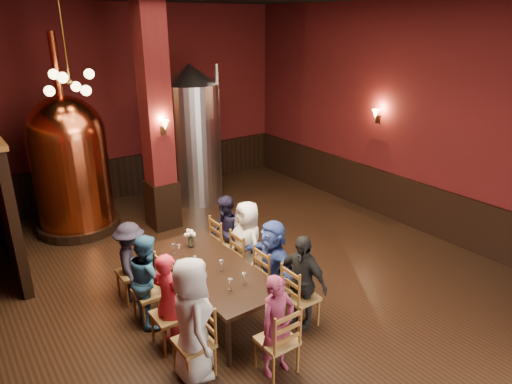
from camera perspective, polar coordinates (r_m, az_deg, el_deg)
room at (r=7.01m, az=-0.68°, el=5.30°), size 10.00×10.02×4.50m
wainscot_right at (r=10.25m, az=17.80°, el=-0.96°), size 0.08×9.90×1.00m
wainscot_back at (r=11.76m, az=-14.66°, el=2.13°), size 7.90×0.08×1.00m
column at (r=9.26m, az=-12.35°, el=8.64°), size 0.58×0.58×4.50m
pendant_cluster at (r=8.75m, az=-22.27°, el=12.57°), size 0.90×0.90×1.70m
sconce_wall at (r=10.21m, az=15.06°, el=9.22°), size 0.20×0.20×0.36m
sconce_column at (r=9.01m, az=-11.54°, el=8.03°), size 0.20×0.20×0.36m
dining_table at (r=6.79m, az=-5.50°, el=-9.71°), size 1.01×2.41×0.75m
chair_0 at (r=5.86m, az=-7.79°, el=-18.11°), size 0.46×0.46×0.92m
person_0 at (r=5.66m, az=-7.96°, el=-15.47°), size 0.70×0.88×1.59m
chair_1 at (r=6.35m, az=-10.73°, el=-14.86°), size 0.46×0.46×0.92m
person_1 at (r=6.22m, az=-10.87°, el=-13.18°), size 0.48×0.58×1.37m
chair_2 at (r=6.86m, az=-13.14°, el=-12.09°), size 0.46×0.46×0.92m
person_2 at (r=6.74m, az=-13.29°, el=-10.53°), size 0.46×0.71×1.36m
chair_3 at (r=7.40m, az=-15.20°, el=-9.67°), size 0.46×0.46×0.92m
person_3 at (r=7.31m, az=-15.33°, el=-8.43°), size 0.74×0.95×1.29m
chair_4 at (r=6.63m, az=5.60°, el=-12.82°), size 0.46×0.46×0.92m
person_4 at (r=6.50m, az=5.68°, el=-11.04°), size 0.52×0.88×1.41m
chair_5 at (r=7.07m, az=2.01°, el=-10.42°), size 0.46×0.46×0.92m
person_5 at (r=6.95m, az=2.03°, el=-8.83°), size 0.48×1.30×1.37m
chair_6 at (r=7.53m, az=-1.07°, el=-8.31°), size 0.46×0.46×0.92m
person_6 at (r=7.41m, az=-1.08°, el=-6.51°), size 0.51×0.74×1.45m
chair_7 at (r=8.03m, az=-3.78°, el=-6.40°), size 0.46×0.46×0.92m
person_7 at (r=7.94m, az=-3.82°, el=-5.11°), size 0.51×0.71×1.32m
chair_8 at (r=5.85m, az=2.64°, el=-17.98°), size 0.46×0.46×0.92m
person_8 at (r=5.72m, az=2.68°, el=-16.36°), size 0.49×0.32×1.33m
copper_kettle at (r=9.85m, az=-22.19°, el=3.36°), size 1.66×1.66×3.93m
steel_vessel at (r=10.84m, az=-7.95°, el=7.14°), size 1.38×1.38×3.21m
rose_vase at (r=7.25m, az=-8.18°, el=-5.41°), size 0.18×0.18×0.30m
wine_glass_0 at (r=7.09m, az=-9.55°, el=-7.15°), size 0.07×0.07×0.17m
wine_glass_1 at (r=6.16m, az=-3.26°, el=-11.46°), size 0.07×0.07×0.17m
wine_glass_2 at (r=6.73m, az=-7.58°, el=-8.62°), size 0.07×0.07×0.17m
wine_glass_3 at (r=6.60m, az=-4.35°, el=-9.16°), size 0.07×0.07×0.17m
wine_glass_4 at (r=7.13m, az=-10.23°, el=-7.03°), size 0.07×0.07×0.17m
wine_glass_5 at (r=6.28m, az=-1.45°, el=-10.78°), size 0.07×0.07×0.17m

